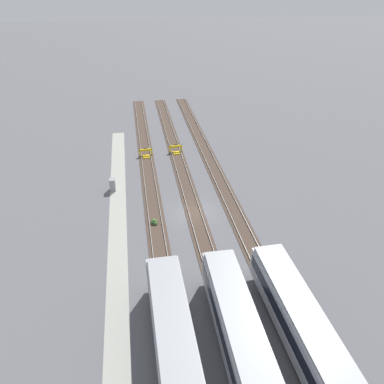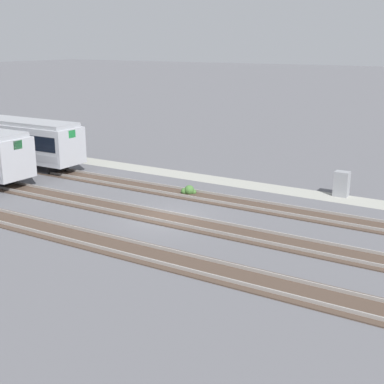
% 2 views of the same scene
% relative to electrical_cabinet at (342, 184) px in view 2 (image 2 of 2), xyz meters
% --- Properties ---
extents(ground_plane, '(400.00, 400.00, 0.00)m').
position_rel_electrical_cabinet_xyz_m(ground_plane, '(7.04, 9.61, -0.80)').
color(ground_plane, '#5B5B60').
extents(service_walkway, '(54.00, 2.00, 0.01)m').
position_rel_electrical_cabinet_xyz_m(service_walkway, '(7.04, 0.62, -0.80)').
color(service_walkway, '#9E9E93').
rests_on(service_walkway, ground).
extents(rail_track_nearest, '(90.00, 2.24, 0.21)m').
position_rel_electrical_cabinet_xyz_m(rail_track_nearest, '(7.04, 4.88, -0.76)').
color(rail_track_nearest, '#47382D').
rests_on(rail_track_nearest, ground).
extents(rail_track_near_inner, '(90.00, 2.24, 0.21)m').
position_rel_electrical_cabinet_xyz_m(rail_track_near_inner, '(7.04, 9.61, -0.76)').
color(rail_track_near_inner, '#47382D').
rests_on(rail_track_near_inner, ground).
extents(rail_track_middle, '(90.00, 2.24, 0.21)m').
position_rel_electrical_cabinet_xyz_m(rail_track_middle, '(7.04, 14.34, -0.76)').
color(rail_track_middle, '#47382D').
rests_on(rail_track_middle, ground).
extents(electrical_cabinet, '(0.90, 0.73, 1.60)m').
position_rel_electrical_cabinet_xyz_m(electrical_cabinet, '(0.00, 0.00, 0.00)').
color(electrical_cabinet, gray).
rests_on(electrical_cabinet, ground).
extents(weed_clump, '(0.92, 0.70, 0.64)m').
position_rel_electrical_cabinet_xyz_m(weed_clump, '(8.49, 4.73, -0.56)').
color(weed_clump, '#427033').
rests_on(weed_clump, ground).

